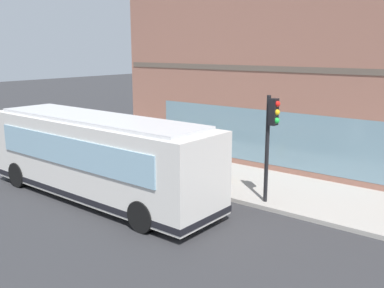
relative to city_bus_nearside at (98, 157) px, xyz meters
name	(u,v)px	position (x,y,z in m)	size (l,w,h in m)	color
ground	(160,216)	(0.08, -2.98, -1.55)	(120.00, 120.00, 0.00)	#2D2D30
sidewalk_curb	(237,181)	(4.76, -2.98, -1.48)	(4.17, 40.00, 0.15)	#9E9991
building_corner	(303,74)	(10.73, -2.98, 2.61)	(7.84, 16.32, 8.34)	#8C5B4C
city_bus_nearside	(98,157)	(0.00, 0.00, 0.00)	(2.69, 10.07, 3.07)	silver
traffic_light_near_corner	(271,129)	(3.14, -5.33, 1.22)	(0.32, 0.49, 3.76)	black
fire_hydrant	(224,172)	(4.29, -2.66, -1.04)	(0.35, 0.35, 0.74)	yellow
pedestrian_near_hydrant	(132,148)	(3.42, 1.75, -0.53)	(0.32, 0.32, 1.54)	#3F8C4C
pedestrian_near_building_entrance	(140,136)	(5.37, 3.24, -0.44)	(0.32, 0.32, 1.68)	black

